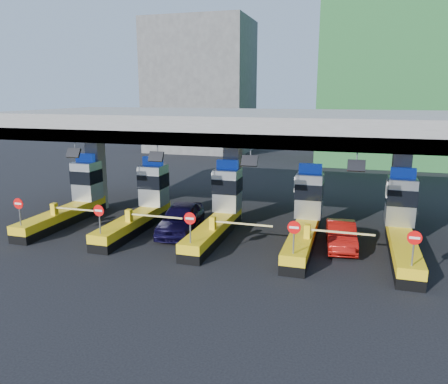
# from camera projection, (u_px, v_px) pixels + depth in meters

# --- Properties ---
(ground) EXTENTS (120.00, 120.00, 0.00)m
(ground) POSITION_uv_depth(u_px,v_px,m) (219.00, 234.00, 25.77)
(ground) COLOR black
(ground) RESTS_ON ground
(toll_canopy) EXTENTS (28.00, 12.09, 7.00)m
(toll_canopy) POSITION_uv_depth(u_px,v_px,m) (232.00, 126.00, 27.09)
(toll_canopy) COLOR slate
(toll_canopy) RESTS_ON ground
(toll_lane_far_left) EXTENTS (4.43, 8.00, 4.16)m
(toll_lane_far_left) POSITION_uv_depth(u_px,v_px,m) (74.00, 198.00, 28.53)
(toll_lane_far_left) COLOR black
(toll_lane_far_left) RESTS_ON ground
(toll_lane_left) EXTENTS (4.43, 8.00, 4.16)m
(toll_lane_left) POSITION_uv_depth(u_px,v_px,m) (144.00, 204.00, 27.12)
(toll_lane_left) COLOR black
(toll_lane_left) RESTS_ON ground
(toll_lane_center) EXTENTS (4.43, 8.00, 4.16)m
(toll_lane_center) POSITION_uv_depth(u_px,v_px,m) (220.00, 210.00, 25.72)
(toll_lane_center) COLOR black
(toll_lane_center) RESTS_ON ground
(toll_lane_right) EXTENTS (4.43, 8.00, 4.16)m
(toll_lane_right) POSITION_uv_depth(u_px,v_px,m) (306.00, 217.00, 24.31)
(toll_lane_right) COLOR black
(toll_lane_right) RESTS_ON ground
(toll_lane_far_right) EXTENTS (4.43, 8.00, 4.16)m
(toll_lane_far_right) POSITION_uv_depth(u_px,v_px,m) (402.00, 224.00, 22.90)
(toll_lane_far_right) COLOR black
(toll_lane_far_right) RESTS_ON ground
(bg_building_scaffold) EXTENTS (18.00, 12.00, 28.00)m
(bg_building_scaffold) POSITION_uv_depth(u_px,v_px,m) (405.00, 40.00, 49.18)
(bg_building_scaffold) COLOR #1E5926
(bg_building_scaffold) RESTS_ON ground
(bg_building_concrete) EXTENTS (14.00, 10.00, 18.00)m
(bg_building_concrete) POSITION_uv_depth(u_px,v_px,m) (200.00, 87.00, 61.33)
(bg_building_concrete) COLOR #4C4C49
(bg_building_concrete) RESTS_ON ground
(van) EXTENTS (2.72, 5.42, 1.77)m
(van) POSITION_uv_depth(u_px,v_px,m) (181.00, 218.00, 25.82)
(van) COLOR black
(van) RESTS_ON ground
(red_car) EXTENTS (1.87, 4.32, 1.38)m
(red_car) POSITION_uv_depth(u_px,v_px,m) (341.00, 235.00, 23.34)
(red_car) COLOR #9F110C
(red_car) RESTS_ON ground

